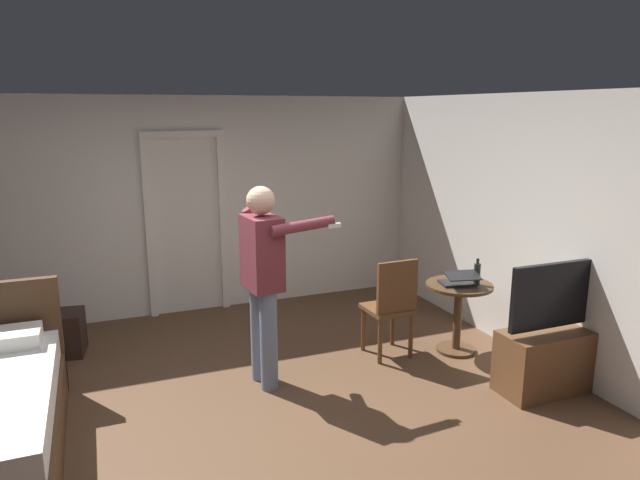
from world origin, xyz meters
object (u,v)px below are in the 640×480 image
tv_flatscreen (551,352)px  suitcase_dark (55,334)px  laptop (459,280)px  person_blue_shirt (264,273)px  side_table (458,306)px  bottle_on_table (477,274)px  wooden_chair (392,304)px

tv_flatscreen → suitcase_dark: size_ratio=2.17×
laptop → person_blue_shirt: bearing=177.4°
side_table → person_blue_shirt: 2.03m
bottle_on_table → suitcase_dark: bearing=159.2°
person_blue_shirt → suitcase_dark: person_blue_shirt is taller
tv_flatscreen → laptop: bearing=108.5°
tv_flatscreen → person_blue_shirt: person_blue_shirt is taller
suitcase_dark → bottle_on_table: bearing=-12.8°
side_table → tv_flatscreen: bearing=-74.4°
person_blue_shirt → suitcase_dark: size_ratio=3.33×
side_table → wooden_chair: bearing=169.8°
bottle_on_table → suitcase_dark: bottle_on_table is taller
person_blue_shirt → laptop: bearing=-2.6°
side_table → suitcase_dark: size_ratio=1.33×
person_blue_shirt → side_table: bearing=-1.3°
person_blue_shirt → bottle_on_table: bearing=-3.4°
laptop → wooden_chair: bearing=165.6°
bottle_on_table → person_blue_shirt: size_ratio=0.15×
side_table → person_blue_shirt: (-1.96, 0.05, 0.54)m
tv_flatscreen → wooden_chair: 1.46m
laptop → suitcase_dark: 3.97m
bottle_on_table → person_blue_shirt: 2.11m
laptop → tv_flatscreen: bearing=-71.5°
side_table → person_blue_shirt: size_ratio=0.40×
side_table → laptop: (-0.04, -0.04, 0.28)m
person_blue_shirt → suitcase_dark: (-1.75, 1.34, -0.80)m
wooden_chair → person_blue_shirt: (-1.28, -0.08, 0.47)m
side_table → wooden_chair: (-0.68, 0.12, 0.07)m
side_table → laptop: 0.29m
laptop → wooden_chair: 0.69m
tv_flatscreen → laptop: 1.06m
bottle_on_table → suitcase_dark: size_ratio=0.50×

